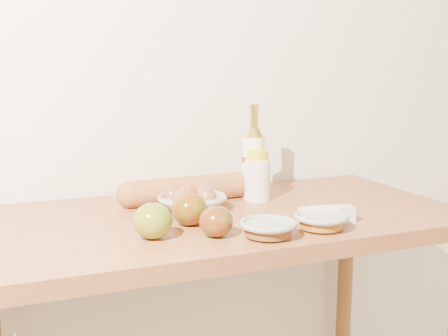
{
  "coord_description": "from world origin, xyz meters",
  "views": [
    {
      "loc": [
        -0.49,
        -0.08,
        1.26
      ],
      "look_at": [
        0.0,
        1.15,
        1.02
      ],
      "focal_mm": 45.0,
      "sensor_mm": 36.0,
      "label": 1
    }
  ],
  "objects": [
    {
      "name": "apple_yellowgreen",
      "position": [
        -0.2,
        1.04,
        0.94
      ],
      "size": [
        0.11,
        0.11,
        0.08
      ],
      "rotation": [
        0.0,
        0.0,
        0.38
      ],
      "color": "olive",
      "rests_on": "table"
    },
    {
      "name": "apple_redgreen_front",
      "position": [
        -0.08,
        1.0,
        0.93
      ],
      "size": [
        0.09,
        0.09,
        0.07
      ],
      "rotation": [
        0.0,
        0.0,
        -0.26
      ],
      "color": "maroon",
      "rests_on": "table"
    },
    {
      "name": "butter_stick",
      "position": [
        0.2,
        1.01,
        0.92
      ],
      "size": [
        0.14,
        0.06,
        0.04
      ],
      "rotation": [
        0.0,
        0.0,
        -0.15
      ],
      "color": "beige",
      "rests_on": "table"
    },
    {
      "name": "egg_bowl",
      "position": [
        -0.05,
        1.24,
        0.93
      ],
      "size": [
        0.18,
        0.18,
        0.06
      ],
      "rotation": [
        0.0,
        0.0,
        0.03
      ],
      "color": "#96A49D",
      "rests_on": "table"
    },
    {
      "name": "cream_bottle",
      "position": [
        0.15,
        1.27,
        0.96
      ],
      "size": [
        0.08,
        0.08,
        0.14
      ],
      "rotation": [
        0.0,
        0.0,
        0.24
      ],
      "color": "white",
      "rests_on": "table"
    },
    {
      "name": "back_wall",
      "position": [
        0.0,
        1.51,
        1.3
      ],
      "size": [
        3.5,
        0.02,
        2.6
      ],
      "primitive_type": "cube",
      "color": "#EEE4CF",
      "rests_on": "ground"
    },
    {
      "name": "baguette",
      "position": [
        -0.02,
        1.33,
        0.93
      ],
      "size": [
        0.42,
        0.09,
        0.07
      ],
      "rotation": [
        0.0,
        0.0,
        0.04
      ],
      "color": "#BC7439",
      "rests_on": "table"
    },
    {
      "name": "apple_redgreen_right",
      "position": [
        -0.1,
        1.11,
        0.94
      ],
      "size": [
        0.09,
        0.09,
        0.08
      ],
      "rotation": [
        0.0,
        0.0,
        -0.14
      ],
      "color": "maroon",
      "rests_on": "table"
    },
    {
      "name": "sugar_bowl",
      "position": [
        0.02,
        0.96,
        0.92
      ],
      "size": [
        0.16,
        0.16,
        0.04
      ],
      "rotation": [
        0.0,
        0.0,
        -0.36
      ],
      "color": "#93A09A",
      "rests_on": "table"
    },
    {
      "name": "syrup_bowl",
      "position": [
        0.16,
        0.97,
        0.92
      ],
      "size": [
        0.13,
        0.13,
        0.04
      ],
      "rotation": [
        0.0,
        0.0,
        0.08
      ],
      "color": "#96A49E",
      "rests_on": "table"
    },
    {
      "name": "table",
      "position": [
        0.0,
        1.18,
        0.78
      ],
      "size": [
        1.2,
        0.6,
        0.9
      ],
      "color": "#B06939",
      "rests_on": "ground"
    },
    {
      "name": "bourbon_bottle",
      "position": [
        0.15,
        1.32,
        1.01
      ],
      "size": [
        0.07,
        0.07,
        0.26
      ],
      "rotation": [
        0.0,
        0.0,
        -0.05
      ],
      "color": "white",
      "rests_on": "table"
    }
  ]
}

